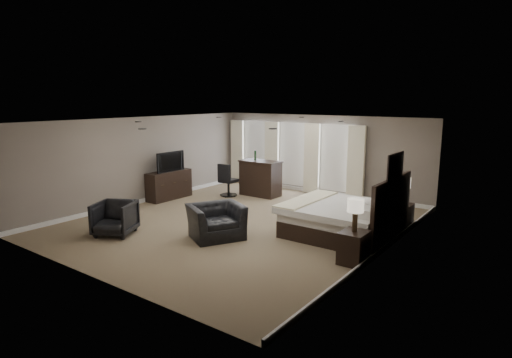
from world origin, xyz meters
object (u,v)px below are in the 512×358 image
Objects in this scene: lamp_near at (355,215)px; armchair_near at (216,216)px; lamp_far at (403,191)px; bar_stool_left at (264,179)px; tv at (168,169)px; armchair_far at (115,217)px; desk_chair at (228,180)px; nightstand_near at (354,247)px; dresser at (169,185)px; bar_stool_right at (273,185)px; nightstand_far at (402,215)px; bar_counter at (260,178)px; bed at (344,204)px.

lamp_near is 0.55× the size of armchair_near.
bar_stool_left is (-5.15, 1.36, -0.51)m from lamp_far.
tv is 1.23× the size of armchair_far.
tv is 1.94m from desk_chair.
nightstand_near is 7.10m from dresser.
nightstand_near is 0.97× the size of lamp_near.
lamp_near is 5.92m from bar_stool_right.
armchair_near is (-3.18, -0.42, 0.20)m from nightstand_near.
armchair_far reaches higher than bar_stool_right.
armchair_near is (-3.18, -3.32, -0.41)m from lamp_far.
dresser reaches higher than bar_stool_right.
nightstand_far is at bearing 90.00° from nightstand_near.
lamp_near is 0.49× the size of bar_counter.
bar_stool_left reaches higher than nightstand_near.
lamp_far reaches higher than bar_stool_left.
bed reaches higher than tv.
nightstand_far is 0.55× the size of desk_chair.
tv is at bearing 90.57° from armchair_near.
armchair_near is 4.21m from desk_chair.
nightstand_far is 0.39× the size of dresser.
bar_stool_left reaches higher than bar_stool_right.
nightstand_near is 0.41× the size of dresser.
nightstand_near is 0.72× the size of armchair_far.
bar_stool_right is (0.68, -0.42, -0.06)m from bar_stool_left.
dresser is at bearing 0.00° from tv.
bar_stool_left is 1.17× the size of bar_stool_right.
bar_counter is at bearing -155.38° from bar_stool_right.
nightstand_near is 2.96m from lamp_far.
bar_stool_right is (-1.30, 4.25, -0.16)m from armchair_near.
lamp_near is 0.60× the size of desk_chair.
tv is 0.92× the size of armchair_near.
lamp_near is 2.90m from lamp_far.
nightstand_near is 0.47× the size of bar_counter.
bed is 3.31× the size of bar_stool_right.
armchair_near is 1.35× the size of armchair_far.
bar_stool_left is 1.37m from desk_chair.
dresser is 1.42× the size of desk_chair.
nightstand_near is at bearing -40.59° from bar_stool_right.
desk_chair is at bearing -144.20° from bar_stool_right.
lamp_far is 4.61m from bar_stool_right.
desk_chair is (-0.50, -1.27, 0.13)m from bar_stool_left.
lamp_far reaches higher than armchair_near.
armchair_near reaches higher than armchair_far.
lamp_far reaches higher than nightstand_near.
bed is 4.32m from bar_stool_right.
lamp_near is at bearing -9.35° from armchair_far.
armchair_far is (-5.22, -4.57, -0.49)m from lamp_far.
bar_counter is at bearing 143.01° from lamp_near.
bed is 2.68× the size of armchair_far.
lamp_near reaches higher than nightstand_far.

